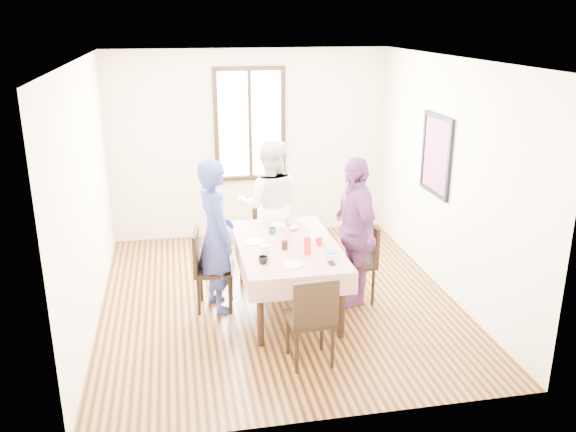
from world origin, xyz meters
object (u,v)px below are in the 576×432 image
Objects in this scene: dining_table at (287,277)px; person_right at (354,231)px; chair_right at (354,263)px; person_left at (215,236)px; chair_left at (214,270)px; chair_near at (310,318)px; chair_far at (271,235)px; person_far at (271,206)px.

dining_table is 0.90m from person_right.
chair_right is 1.61m from person_left.
person_right is (1.56, -0.10, 0.39)m from chair_left.
chair_left is at bearing 83.51° from chair_right.
chair_left is 1.58m from chair_right.
dining_table is at bearing -91.31° from person_right.
chair_near is 1.46m from person_right.
chair_left and chair_far have the same top height.
chair_left is 1.50m from chair_near.
chair_near is at bearing -164.99° from person_left.
person_far is at bearing -149.10° from person_right.
chair_left is 1.61m from person_right.
person_left reaches higher than dining_table.
chair_near is 0.54× the size of person_right.
chair_right is 0.54× the size of person_far.
dining_table is 1.13m from chair_far.
person_right is (0.77, -1.08, 0.39)m from chair_far.
chair_near is 0.53× the size of person_left.
person_far is (0.00, 2.23, 0.39)m from chair_near.
chair_right is at bearing 137.65° from person_far.
chair_far is (-0.79, 1.08, 0.00)m from chair_right.
person_far is at bearing 86.91° from chair_near.
chair_right is at bearing 84.87° from person_right.
chair_near is at bearing 39.44° from chair_left.
chair_far is at bearing 33.47° from chair_right.
dining_table is 0.81m from chair_left.
chair_right is 1.42m from chair_near.
person_far is (-0.00, -0.02, 0.39)m from chair_far.
chair_right is at bearing 3.72° from dining_table.
chair_right is 0.53× the size of person_left.
person_left is (-0.77, -0.97, 0.40)m from chair_far.
dining_table is at bearing -117.25° from person_left.
chair_far is at bearing 90.00° from dining_table.
chair_left is at bearing 52.94° from chair_far.
person_left is at bearing 83.46° from chair_right.
chair_far reaches higher than dining_table.
person_right reaches higher than chair_near.
chair_right is (1.58, -0.10, 0.00)m from chair_left.
person_left is 1.00× the size of person_far.
chair_near is (0.79, -1.28, 0.00)m from chair_left.
person_far is (0.00, 1.11, 0.47)m from dining_table.
person_left is at bearing 62.02° from person_far.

